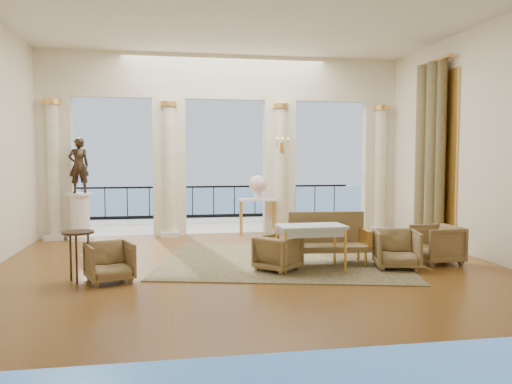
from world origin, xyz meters
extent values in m
plane|color=#4B2A14|center=(0.00, 0.00, 0.00)|extent=(9.00, 9.00, 0.00)
plane|color=white|center=(0.00, -4.00, 2.25)|extent=(9.00, 0.00, 9.00)
plane|color=white|center=(4.50, 0.00, 2.25)|extent=(0.00, 8.00, 8.00)
plane|color=white|center=(0.00, 0.00, 4.50)|extent=(9.00, 9.00, 0.00)
cube|color=beige|center=(0.00, 3.85, 3.95)|extent=(9.00, 0.30, 1.10)
cube|color=beige|center=(-4.10, 3.85, 1.70)|extent=(0.80, 0.30, 3.40)
cylinder|color=beige|center=(-4.10, 3.67, 1.60)|extent=(0.28, 0.28, 3.20)
cylinder|color=#E8AF4C|center=(-4.10, 3.67, 3.25)|extent=(0.40, 0.40, 0.12)
cube|color=silver|center=(-4.10, 3.67, 0.06)|extent=(0.45, 0.45, 0.12)
cube|color=beige|center=(-1.40, 3.85, 1.70)|extent=(0.80, 0.30, 3.40)
cylinder|color=beige|center=(-1.40, 3.67, 1.60)|extent=(0.28, 0.28, 3.20)
cylinder|color=#E8AF4C|center=(-1.40, 3.67, 3.25)|extent=(0.40, 0.40, 0.12)
cube|color=silver|center=(-1.40, 3.67, 0.06)|extent=(0.45, 0.45, 0.12)
cube|color=beige|center=(1.40, 3.85, 1.70)|extent=(0.80, 0.30, 3.40)
cylinder|color=beige|center=(1.40, 3.67, 1.60)|extent=(0.28, 0.28, 3.20)
cylinder|color=#E8AF4C|center=(1.40, 3.67, 3.25)|extent=(0.40, 0.40, 0.12)
cube|color=silver|center=(1.40, 3.67, 0.06)|extent=(0.45, 0.45, 0.12)
cube|color=beige|center=(4.10, 3.85, 1.70)|extent=(0.80, 0.30, 3.40)
cylinder|color=beige|center=(4.10, 3.67, 1.60)|extent=(0.28, 0.28, 3.20)
cylinder|color=#E8AF4C|center=(4.10, 3.67, 3.25)|extent=(0.40, 0.40, 0.12)
cube|color=silver|center=(4.10, 3.67, 0.06)|extent=(0.45, 0.45, 0.12)
cube|color=#A9A18F|center=(0.00, 5.80, -0.05)|extent=(10.00, 3.60, 0.10)
cube|color=black|center=(0.00, 7.40, 1.00)|extent=(9.00, 0.06, 0.06)
cube|color=black|center=(0.00, 7.40, 0.05)|extent=(9.00, 0.06, 0.10)
cylinder|color=black|center=(0.00, 7.40, 0.50)|extent=(0.03, 0.03, 1.00)
cylinder|color=black|center=(-4.10, 7.40, 0.50)|extent=(0.03, 0.03, 1.00)
cylinder|color=black|center=(4.10, 7.40, 0.50)|extent=(0.03, 0.03, 1.00)
cylinder|color=#4C3823|center=(2.00, 6.60, 2.10)|extent=(0.20, 0.20, 4.20)
plane|color=#265C88|center=(0.00, 60.00, -6.00)|extent=(160.00, 160.00, 0.00)
cylinder|color=#4E482A|center=(4.30, 1.05, 2.00)|extent=(0.26, 0.26, 4.00)
cylinder|color=#4E482A|center=(4.26, 1.50, 2.00)|extent=(0.32, 0.32, 4.00)
cylinder|color=#4E482A|center=(4.30, 1.95, 2.00)|extent=(0.26, 0.26, 4.00)
cylinder|color=#E8AF4C|center=(4.35, 1.50, 4.05)|extent=(0.08, 1.40, 0.08)
cube|color=#E8AF4C|center=(4.47, 1.50, 2.10)|extent=(0.04, 1.60, 3.40)
cube|color=#E8AF4C|center=(1.40, 3.53, 2.20)|extent=(0.10, 0.04, 0.25)
cylinder|color=#E8AF4C|center=(1.26, 3.45, 2.30)|extent=(0.02, 0.02, 0.22)
cylinder|color=#E8AF4C|center=(1.40, 3.45, 2.30)|extent=(0.02, 0.02, 0.22)
cylinder|color=#E8AF4C|center=(1.54, 3.45, 2.30)|extent=(0.02, 0.02, 0.22)
cube|color=#2E341C|center=(0.72, 0.30, 0.01)|extent=(5.15, 4.42, 0.02)
imported|color=#4B3E21|center=(-2.34, -0.76, 0.35)|extent=(0.85, 0.83, 0.69)
imported|color=#4B3E21|center=(2.53, -0.65, 0.38)|extent=(0.88, 0.85, 0.75)
imported|color=#4B3E21|center=(3.47, -0.35, 0.39)|extent=(0.74, 0.79, 0.78)
imported|color=#4B3E21|center=(0.44, -0.46, 0.34)|extent=(0.89, 0.89, 0.67)
cube|color=#4B3E21|center=(1.46, -0.14, 0.32)|extent=(1.47, 0.70, 0.11)
cube|color=#4B3E21|center=(1.49, 0.13, 0.65)|extent=(1.42, 0.21, 0.58)
cube|color=#E8AF4C|center=(0.80, -0.08, 0.51)|extent=(0.13, 0.58, 0.27)
cube|color=#E8AF4C|center=(2.12, -0.20, 0.51)|extent=(0.13, 0.58, 0.27)
cylinder|color=#E8AF4C|center=(0.83, -0.32, 0.13)|extent=(0.05, 0.05, 0.26)
cylinder|color=#E8AF4C|center=(2.05, -0.42, 0.13)|extent=(0.05, 0.05, 0.26)
cylinder|color=#E8AF4C|center=(0.87, 0.14, 0.13)|extent=(0.05, 0.05, 0.26)
cylinder|color=#E8AF4C|center=(2.09, 0.04, 0.13)|extent=(0.05, 0.05, 0.26)
cube|color=#A8C7D8|center=(1.01, -0.53, 0.76)|extent=(1.16, 0.65, 0.05)
cylinder|color=#E8AF4C|center=(0.49, -0.80, 0.37)|extent=(0.05, 0.05, 0.74)
cylinder|color=#E8AF4C|center=(1.54, -0.78, 0.37)|extent=(0.05, 0.05, 0.74)
cylinder|color=#E8AF4C|center=(0.48, -0.28, 0.37)|extent=(0.05, 0.05, 0.74)
cylinder|color=#E8AF4C|center=(1.53, -0.26, 0.37)|extent=(0.05, 0.05, 0.74)
cylinder|color=silver|center=(-3.50, 3.50, 0.04)|extent=(0.61, 0.61, 0.08)
cylinder|color=silver|center=(-3.50, 3.50, 0.56)|extent=(0.45, 0.45, 0.98)
cylinder|color=silver|center=(-3.50, 3.50, 1.09)|extent=(0.57, 0.57, 0.06)
imported|color=black|center=(-3.50, 3.50, 1.76)|extent=(0.56, 0.47, 1.29)
cube|color=silver|center=(0.79, 3.55, 0.89)|extent=(1.01, 0.52, 0.05)
cylinder|color=#E8AF4C|center=(0.34, 3.48, 0.43)|extent=(0.05, 0.05, 0.86)
cylinder|color=#E8AF4C|center=(1.19, 3.35, 0.43)|extent=(0.05, 0.05, 0.86)
cylinder|color=#E8AF4C|center=(0.39, 3.75, 0.43)|extent=(0.05, 0.05, 0.86)
cylinder|color=#E8AF4C|center=(1.23, 3.62, 0.43)|extent=(0.05, 0.05, 0.86)
cylinder|color=white|center=(0.79, 3.55, 1.05)|extent=(0.22, 0.22, 0.28)
sphere|color=#DF9E9D|center=(0.79, 3.55, 1.28)|extent=(0.44, 0.44, 0.44)
cylinder|color=black|center=(-2.81, -0.66, 0.78)|extent=(0.49, 0.49, 0.03)
cylinder|color=black|center=(-2.68, -0.59, 0.38)|extent=(0.03, 0.03, 0.77)
cylinder|color=black|center=(-2.95, -0.58, 0.38)|extent=(0.03, 0.03, 0.77)
cylinder|color=black|center=(-2.82, -0.82, 0.38)|extent=(0.03, 0.03, 0.77)
camera|label=1|loc=(-1.37, -8.77, 1.96)|focal=35.00mm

